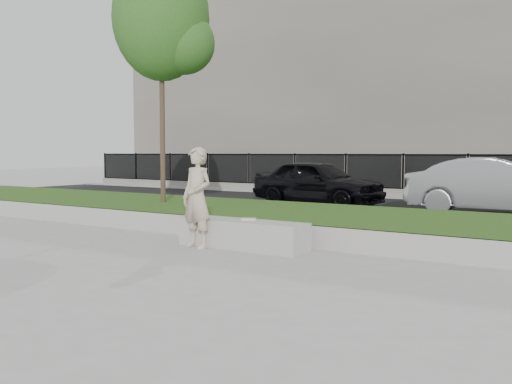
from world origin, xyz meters
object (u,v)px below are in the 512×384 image
Objects in this scene: man at (197,198)px; book at (249,219)px; car_silver at (497,186)px; stone_bench at (242,234)px; young_tree at (165,22)px; car_dark at (318,182)px.

man is 0.97m from book.
car_silver is (3.32, 8.08, -0.09)m from man.
man is 8.73m from car_silver.
stone_bench is 9.45× the size of book.
car_silver is (6.86, 5.00, -4.09)m from young_tree.
young_tree reaches higher than car_silver.
young_tree reaches higher than car_dark.
young_tree is 1.49× the size of car_dark.
young_tree is at bearing 118.79° from book.
man is at bearing -40.95° from young_tree.
stone_bench is at bearing -32.37° from young_tree.
car_dark reaches higher than book.
stone_bench is 0.53× the size of car_silver.
young_tree is 1.37× the size of car_silver.
car_dark is (1.79, 4.74, -4.13)m from young_tree.
man reaches higher than book.
car_silver reaches higher than stone_bench.
car_dark is at bearing 69.29° from young_tree.
man is at bearing -149.22° from stone_bench.
young_tree is at bearing 119.27° from car_silver.
man is 6.16m from young_tree.
car_dark is (-2.49, 7.31, 0.24)m from book.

